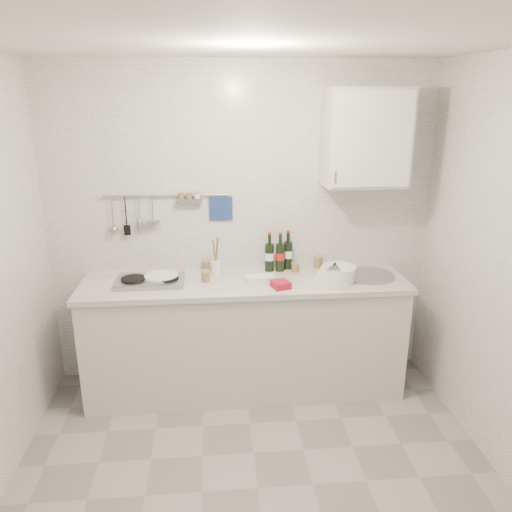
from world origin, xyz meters
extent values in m
plane|color=slate|center=(0.00, 0.00, 0.00)|extent=(3.00, 3.00, 0.00)
plane|color=silver|center=(0.00, 0.00, 2.50)|extent=(3.00, 3.00, 0.00)
cube|color=silver|center=(0.00, 1.40, 1.25)|extent=(3.00, 0.02, 2.50)
cube|color=beige|center=(0.00, 1.10, 0.44)|extent=(2.40, 0.60, 0.88)
cube|color=silver|center=(0.00, 1.10, 0.90)|extent=(2.44, 0.64, 0.04)
cube|color=black|center=(0.00, 1.12, 0.05)|extent=(2.34, 0.52, 0.10)
cube|color=#93969B|center=(-0.70, 1.10, 0.94)|extent=(0.50, 0.32, 0.03)
cylinder|color=black|center=(-0.82, 1.10, 0.96)|extent=(0.18, 0.18, 0.01)
cylinder|color=black|center=(-0.58, 1.10, 0.96)|extent=(0.18, 0.18, 0.01)
cylinder|color=#93969B|center=(0.95, 1.10, 0.93)|extent=(0.40, 0.40, 0.02)
cylinder|color=#93969B|center=(0.95, 1.10, 0.87)|extent=(0.34, 0.34, 0.10)
cylinder|color=#93969B|center=(-0.58, 1.37, 1.52)|extent=(0.95, 0.02, 0.02)
cube|color=navy|center=(-0.16, 1.39, 1.41)|extent=(0.18, 0.02, 0.18)
cube|color=beige|center=(0.90, 1.22, 1.95)|extent=(0.60, 0.35, 0.70)
cube|color=white|center=(0.90, 1.04, 1.95)|extent=(0.56, 0.01, 0.66)
cylinder|color=#93969B|center=(0.64, 1.03, 1.70)|extent=(0.01, 0.01, 0.08)
cylinder|color=#4E75B1|center=(-0.64, 1.13, 0.93)|extent=(0.27, 0.27, 0.01)
cylinder|color=#4E75B1|center=(-0.63, 1.13, 0.94)|extent=(0.26, 0.26, 0.01)
cylinder|color=#4E75B1|center=(-0.62, 1.13, 0.95)|extent=(0.26, 0.26, 0.01)
cylinder|color=#4E75B1|center=(-0.62, 1.14, 0.96)|extent=(0.25, 0.25, 0.01)
cylinder|color=white|center=(0.66, 0.99, 0.93)|extent=(0.30, 0.30, 0.01)
cylinder|color=white|center=(0.66, 1.00, 0.94)|extent=(0.29, 0.29, 0.01)
cylinder|color=white|center=(0.67, 1.00, 0.96)|extent=(0.29, 0.29, 0.01)
cylinder|color=white|center=(0.68, 1.01, 0.97)|extent=(0.28, 0.28, 0.01)
cylinder|color=white|center=(0.68, 1.01, 0.98)|extent=(0.28, 0.28, 0.01)
cylinder|color=white|center=(0.69, 1.02, 1.00)|extent=(0.27, 0.27, 0.01)
cylinder|color=white|center=(0.70, 1.02, 1.01)|extent=(0.26, 0.26, 0.01)
cylinder|color=white|center=(0.70, 1.03, 1.03)|extent=(0.26, 0.26, 0.01)
cube|color=white|center=(0.11, 1.02, 0.95)|extent=(0.22, 0.13, 0.06)
cube|color=red|center=(0.25, 0.92, 0.94)|extent=(0.15, 0.15, 0.05)
cylinder|color=white|center=(-0.21, 1.24, 0.97)|extent=(0.07, 0.07, 0.11)
cylinder|color=brown|center=(-0.20, 1.24, 1.11)|extent=(0.03, 0.05, 0.22)
cylinder|color=brown|center=(-0.22, 1.25, 1.10)|extent=(0.04, 0.04, 0.20)
cylinder|color=olive|center=(-0.29, 1.34, 0.96)|extent=(0.06, 0.06, 0.07)
cylinder|color=tan|center=(-0.29, 1.34, 1.00)|extent=(0.06, 0.06, 0.01)
cylinder|color=olive|center=(0.61, 1.33, 0.96)|extent=(0.07, 0.07, 0.08)
cylinder|color=tan|center=(0.61, 1.33, 1.01)|extent=(0.07, 0.07, 0.01)
cylinder|color=olive|center=(0.41, 1.25, 0.95)|extent=(0.06, 0.06, 0.07)
cylinder|color=tan|center=(0.41, 1.25, 0.99)|extent=(0.06, 0.06, 0.01)
cylinder|color=olive|center=(-0.29, 1.10, 0.96)|extent=(0.06, 0.06, 0.08)
cylinder|color=tan|center=(-0.29, 1.10, 1.00)|extent=(0.06, 0.06, 0.01)
camera|label=1|loc=(-0.23, -2.40, 2.24)|focal=35.00mm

